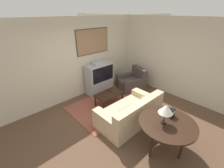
{
  "coord_description": "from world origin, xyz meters",
  "views": [
    {
      "loc": [
        -2.38,
        -2.25,
        2.84
      ],
      "look_at": [
        0.51,
        0.86,
        0.75
      ],
      "focal_mm": 24.0,
      "sensor_mm": 36.0,
      "label": 1
    }
  ],
  "objects_px": {
    "console_table": "(167,125)",
    "couch": "(130,113)",
    "tv": "(99,78)",
    "armchair": "(132,82)",
    "coffee_table": "(109,95)",
    "table_lamp": "(166,109)",
    "mantel_clock": "(172,113)"
  },
  "relations": [
    {
      "from": "couch",
      "to": "mantel_clock",
      "type": "height_order",
      "value": "mantel_clock"
    },
    {
      "from": "table_lamp",
      "to": "mantel_clock",
      "type": "height_order",
      "value": "table_lamp"
    },
    {
      "from": "tv",
      "to": "coffee_table",
      "type": "bearing_deg",
      "value": -109.6
    },
    {
      "from": "tv",
      "to": "mantel_clock",
      "type": "xyz_separation_m",
      "value": [
        -0.35,
        -2.99,
        0.25
      ]
    },
    {
      "from": "tv",
      "to": "mantel_clock",
      "type": "distance_m",
      "value": 3.02
    },
    {
      "from": "couch",
      "to": "armchair",
      "type": "height_order",
      "value": "armchair"
    },
    {
      "from": "table_lamp",
      "to": "mantel_clock",
      "type": "distance_m",
      "value": 0.42
    },
    {
      "from": "mantel_clock",
      "to": "couch",
      "type": "bearing_deg",
      "value": 95.9
    },
    {
      "from": "coffee_table",
      "to": "mantel_clock",
      "type": "height_order",
      "value": "mantel_clock"
    },
    {
      "from": "couch",
      "to": "coffee_table",
      "type": "relative_size",
      "value": 2.0
    },
    {
      "from": "coffee_table",
      "to": "tv",
      "type": "bearing_deg",
      "value": 70.4
    },
    {
      "from": "armchair",
      "to": "table_lamp",
      "type": "bearing_deg",
      "value": -16.95
    },
    {
      "from": "mantel_clock",
      "to": "tv",
      "type": "bearing_deg",
      "value": 83.34
    },
    {
      "from": "tv",
      "to": "console_table",
      "type": "height_order",
      "value": "tv"
    },
    {
      "from": "couch",
      "to": "mantel_clock",
      "type": "relative_size",
      "value": 9.92
    },
    {
      "from": "armchair",
      "to": "console_table",
      "type": "bearing_deg",
      "value": -15.05
    },
    {
      "from": "tv",
      "to": "armchair",
      "type": "relative_size",
      "value": 1.05
    },
    {
      "from": "couch",
      "to": "table_lamp",
      "type": "xyz_separation_m",
      "value": [
        -0.22,
        -1.06,
        0.8
      ]
    },
    {
      "from": "table_lamp",
      "to": "mantel_clock",
      "type": "xyz_separation_m",
      "value": [
        0.33,
        -0.0,
        -0.25
      ]
    },
    {
      "from": "mantel_clock",
      "to": "table_lamp",
      "type": "bearing_deg",
      "value": 179.83
    },
    {
      "from": "couch",
      "to": "armchair",
      "type": "relative_size",
      "value": 1.58
    },
    {
      "from": "coffee_table",
      "to": "table_lamp",
      "type": "relative_size",
      "value": 2.02
    },
    {
      "from": "armchair",
      "to": "console_table",
      "type": "distance_m",
      "value": 2.97
    },
    {
      "from": "armchair",
      "to": "coffee_table",
      "type": "height_order",
      "value": "armchair"
    },
    {
      "from": "armchair",
      "to": "couch",
      "type": "bearing_deg",
      "value": -30.22
    },
    {
      "from": "console_table",
      "to": "mantel_clock",
      "type": "height_order",
      "value": "mantel_clock"
    },
    {
      "from": "armchair",
      "to": "coffee_table",
      "type": "xyz_separation_m",
      "value": [
        -1.42,
        -0.23,
        0.09
      ]
    },
    {
      "from": "armchair",
      "to": "mantel_clock",
      "type": "xyz_separation_m",
      "value": [
        -1.46,
        -2.35,
        0.56
      ]
    },
    {
      "from": "tv",
      "to": "armchair",
      "type": "xyz_separation_m",
      "value": [
        1.11,
        -0.64,
        -0.3
      ]
    },
    {
      "from": "table_lamp",
      "to": "couch",
      "type": "bearing_deg",
      "value": 78.26
    },
    {
      "from": "console_table",
      "to": "couch",
      "type": "bearing_deg",
      "value": 82.99
    },
    {
      "from": "armchair",
      "to": "console_table",
      "type": "relative_size",
      "value": 0.95
    }
  ]
}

